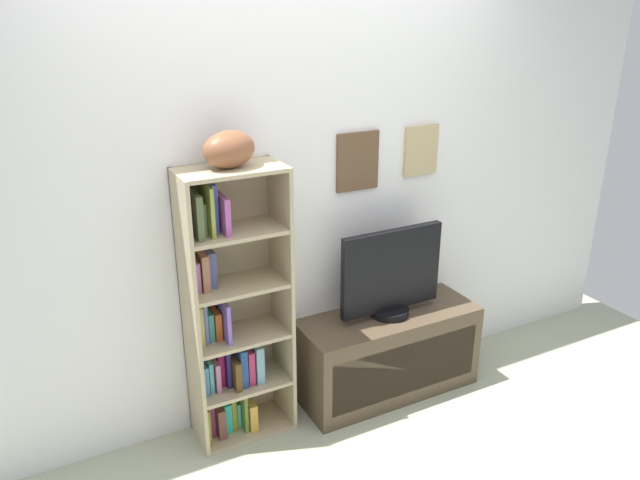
{
  "coord_description": "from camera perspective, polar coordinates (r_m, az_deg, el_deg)",
  "views": [
    {
      "loc": [
        -1.32,
        -1.71,
        2.21
      ],
      "look_at": [
        0.02,
        0.85,
        1.07
      ],
      "focal_mm": 34.83,
      "sensor_mm": 36.0,
      "label": 1
    }
  ],
  "objects": [
    {
      "name": "football",
      "position": [
        2.9,
        -8.36,
        8.24
      ],
      "size": [
        0.3,
        0.23,
        0.17
      ],
      "primitive_type": "ellipsoid",
      "rotation": [
        0.0,
        0.0,
        0.25
      ],
      "color": "brown",
      "rests_on": "bookshelf"
    },
    {
      "name": "bookshelf",
      "position": [
        3.23,
        -8.48,
        -7.29
      ],
      "size": [
        0.51,
        0.28,
        1.47
      ],
      "color": "tan",
      "rests_on": "ground"
    },
    {
      "name": "television",
      "position": [
        3.49,
        6.58,
        -3.18
      ],
      "size": [
        0.63,
        0.22,
        0.52
      ],
      "color": "black",
      "rests_on": "tv_stand"
    },
    {
      "name": "tv_stand",
      "position": [
        3.73,
        6.26,
        -10.27
      ],
      "size": [
        1.07,
        0.4,
        0.51
      ],
      "color": "#4E3F2D",
      "rests_on": "ground"
    },
    {
      "name": "back_wall",
      "position": [
        3.28,
        -2.53,
        4.13
      ],
      "size": [
        4.8,
        0.08,
        2.46
      ],
      "color": "silver",
      "rests_on": "ground"
    }
  ]
}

